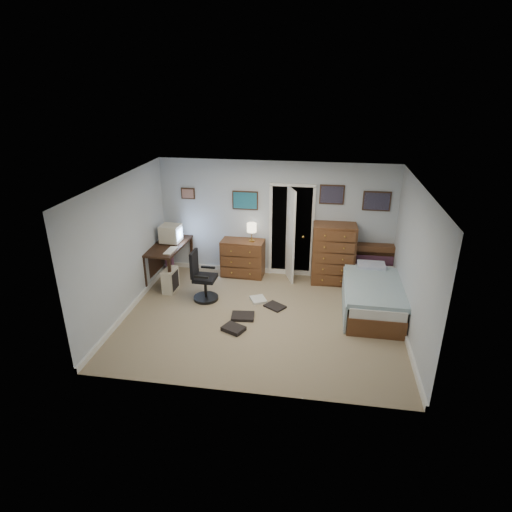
{
  "coord_description": "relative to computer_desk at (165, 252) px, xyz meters",
  "views": [
    {
      "loc": [
        0.96,
        -6.67,
        4.06
      ],
      "look_at": [
        -0.15,
        0.3,
        1.1
      ],
      "focal_mm": 30.0,
      "sensor_mm": 36.0,
      "label": 1
    }
  ],
  "objects": [
    {
      "name": "table_lamp",
      "position": [
        1.82,
        0.42,
        0.5
      ],
      "size": [
        0.21,
        0.21,
        0.4
      ],
      "rotation": [
        0.0,
        0.0,
        -0.05
      ],
      "color": "gold",
      "rests_on": "low_dresser"
    },
    {
      "name": "low_dresser",
      "position": [
        1.62,
        0.42,
        -0.2
      ],
      "size": [
        0.94,
        0.5,
        0.81
      ],
      "primitive_type": "cube",
      "rotation": [
        0.0,
        0.0,
        -0.05
      ],
      "color": "brown",
      "rests_on": "floor"
    },
    {
      "name": "wall_posters",
      "position": [
        2.86,
        0.62,
        1.14
      ],
      "size": [
        4.38,
        0.04,
        0.6
      ],
      "color": "#331E11",
      "rests_on": "floor"
    },
    {
      "name": "computer_desk",
      "position": [
        0.0,
        0.0,
        0.0
      ],
      "size": [
        0.7,
        1.4,
        0.79
      ],
      "rotation": [
        0.0,
        0.0,
        -0.05
      ],
      "color": "#311D10",
      "rests_on": "floor"
    },
    {
      "name": "crt_monitor",
      "position": [
        0.12,
        0.15,
        0.38
      ],
      "size": [
        0.43,
        0.4,
        0.38
      ],
      "rotation": [
        0.0,
        0.0,
        -0.05
      ],
      "color": "beige",
      "rests_on": "computer_desk"
    },
    {
      "name": "floor",
      "position": [
        2.29,
        -1.35,
        -0.62
      ],
      "size": [
        5.0,
        4.0,
        0.02
      ],
      "primitive_type": "cube",
      "color": "gray",
      "rests_on": "ground"
    },
    {
      "name": "media_stack",
      "position": [
        -0.03,
        0.3,
        -0.23
      ],
      "size": [
        0.15,
        0.15,
        0.76
      ],
      "primitive_type": "cube",
      "rotation": [
        0.0,
        0.0,
        -0.0
      ],
      "color": "maroon",
      "rests_on": "floor"
    },
    {
      "name": "keyboard",
      "position": [
        0.27,
        -0.35,
        0.2
      ],
      "size": [
        0.18,
        0.43,
        0.03
      ],
      "primitive_type": "cube",
      "rotation": [
        0.0,
        0.0,
        -0.05
      ],
      "color": "beige",
      "rests_on": "computer_desk"
    },
    {
      "name": "office_chair",
      "position": [
        1.05,
        -0.8,
        -0.22
      ],
      "size": [
        0.5,
        0.5,
        1.01
      ],
      "rotation": [
        0.0,
        0.0,
        -0.02
      ],
      "color": "black",
      "rests_on": "floor"
    },
    {
      "name": "tall_dresser",
      "position": [
        3.55,
        0.4,
        0.03
      ],
      "size": [
        0.9,
        0.56,
        1.29
      ],
      "primitive_type": "cube",
      "rotation": [
        0.0,
        0.0,
        0.05
      ],
      "color": "brown",
      "rests_on": "floor"
    },
    {
      "name": "doorway",
      "position": [
        2.64,
        0.92,
        0.39
      ],
      "size": [
        0.96,
        1.12,
        2.05
      ],
      "color": "black",
      "rests_on": "floor"
    },
    {
      "name": "bed",
      "position": [
        4.28,
        -0.73,
        -0.31
      ],
      "size": [
        1.07,
        1.96,
        0.64
      ],
      "rotation": [
        0.0,
        0.0,
        -0.01
      ],
      "color": "brown",
      "rests_on": "floor"
    },
    {
      "name": "floor_clutter",
      "position": [
        2.05,
        -1.33,
        -0.58
      ],
      "size": [
        1.07,
        1.54,
        0.07
      ],
      "rotation": [
        0.0,
        0.0,
        -0.1
      ],
      "color": "black",
      "rests_on": "floor"
    },
    {
      "name": "headboard_bookcase",
      "position": [
        4.41,
        0.51,
        -0.16
      ],
      "size": [
        0.95,
        0.26,
        0.85
      ],
      "rotation": [
        0.0,
        0.0,
        0.02
      ],
      "color": "brown",
      "rests_on": "floor"
    },
    {
      "name": "pc_tower",
      "position": [
        0.3,
        -0.55,
        -0.37
      ],
      "size": [
        0.24,
        0.45,
        0.48
      ],
      "rotation": [
        0.0,
        0.0,
        -0.05
      ],
      "color": "beige",
      "rests_on": "floor"
    }
  ]
}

